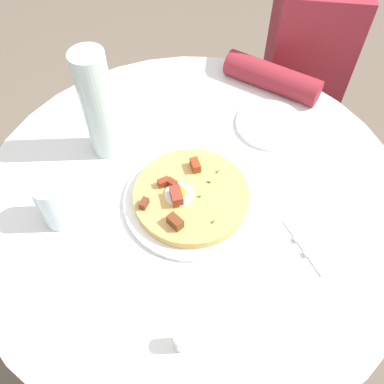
{
  "coord_description": "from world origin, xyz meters",
  "views": [
    {
      "loc": [
        0.53,
        0.07,
        1.47
      ],
      "look_at": [
        0.01,
        0.0,
        0.74
      ],
      "focal_mm": 38.89,
      "sensor_mm": 36.0,
      "label": 1
    }
  ],
  "objects_px": {
    "breakfast_pizza": "(190,195)",
    "fork": "(341,238)",
    "dining_table": "(193,231)",
    "water_glass": "(54,202)",
    "pizza_plate": "(191,200)",
    "salt_shaker": "(182,341)",
    "water_bottle": "(98,106)",
    "knife": "(331,224)",
    "person_seated": "(294,89)",
    "bread_plate": "(270,125)"
  },
  "relations": [
    {
      "from": "bread_plate",
      "to": "breakfast_pizza",
      "type": "bearing_deg",
      "value": -33.29
    },
    {
      "from": "bread_plate",
      "to": "salt_shaker",
      "type": "height_order",
      "value": "salt_shaker"
    },
    {
      "from": "bread_plate",
      "to": "salt_shaker",
      "type": "bearing_deg",
      "value": -14.04
    },
    {
      "from": "pizza_plate",
      "to": "fork",
      "type": "relative_size",
      "value": 1.64
    },
    {
      "from": "knife",
      "to": "person_seated",
      "type": "bearing_deg",
      "value": 59.81
    },
    {
      "from": "water_glass",
      "to": "water_bottle",
      "type": "relative_size",
      "value": 0.45
    },
    {
      "from": "fork",
      "to": "water_glass",
      "type": "height_order",
      "value": "water_glass"
    },
    {
      "from": "knife",
      "to": "water_bottle",
      "type": "relative_size",
      "value": 0.67
    },
    {
      "from": "fork",
      "to": "bread_plate",
      "type": "bearing_deg",
      "value": 84.16
    },
    {
      "from": "dining_table",
      "to": "salt_shaker",
      "type": "distance_m",
      "value": 0.38
    },
    {
      "from": "knife",
      "to": "water_bottle",
      "type": "distance_m",
      "value": 0.55
    },
    {
      "from": "pizza_plate",
      "to": "salt_shaker",
      "type": "bearing_deg",
      "value": 4.64
    },
    {
      "from": "breakfast_pizza",
      "to": "fork",
      "type": "xyz_separation_m",
      "value": [
        0.05,
        0.32,
        -0.02
      ]
    },
    {
      "from": "breakfast_pizza",
      "to": "knife",
      "type": "height_order",
      "value": "breakfast_pizza"
    },
    {
      "from": "person_seated",
      "to": "pizza_plate",
      "type": "bearing_deg",
      "value": -22.46
    },
    {
      "from": "dining_table",
      "to": "water_bottle",
      "type": "distance_m",
      "value": 0.39
    },
    {
      "from": "knife",
      "to": "water_glass",
      "type": "height_order",
      "value": "water_glass"
    },
    {
      "from": "bread_plate",
      "to": "salt_shaker",
      "type": "xyz_separation_m",
      "value": [
        0.56,
        -0.14,
        0.02
      ]
    },
    {
      "from": "breakfast_pizza",
      "to": "fork",
      "type": "distance_m",
      "value": 0.32
    },
    {
      "from": "water_glass",
      "to": "water_bottle",
      "type": "distance_m",
      "value": 0.23
    },
    {
      "from": "breakfast_pizza",
      "to": "salt_shaker",
      "type": "xyz_separation_m",
      "value": [
        0.3,
        0.03,
        0.0
      ]
    },
    {
      "from": "breakfast_pizza",
      "to": "knife",
      "type": "bearing_deg",
      "value": 85.88
    },
    {
      "from": "dining_table",
      "to": "water_bottle",
      "type": "bearing_deg",
      "value": -115.7
    },
    {
      "from": "fork",
      "to": "knife",
      "type": "bearing_deg",
      "value": 90.0
    },
    {
      "from": "bread_plate",
      "to": "knife",
      "type": "relative_size",
      "value": 0.95
    },
    {
      "from": "water_bottle",
      "to": "fork",
      "type": "bearing_deg",
      "value": 71.34
    },
    {
      "from": "salt_shaker",
      "to": "fork",
      "type": "bearing_deg",
      "value": 130.78
    },
    {
      "from": "water_glass",
      "to": "bread_plate",
      "type": "bearing_deg",
      "value": 127.46
    },
    {
      "from": "pizza_plate",
      "to": "water_bottle",
      "type": "relative_size",
      "value": 1.1
    },
    {
      "from": "person_seated",
      "to": "water_bottle",
      "type": "relative_size",
      "value": 4.23
    },
    {
      "from": "water_bottle",
      "to": "person_seated",
      "type": "bearing_deg",
      "value": 137.18
    },
    {
      "from": "water_glass",
      "to": "salt_shaker",
      "type": "relative_size",
      "value": 2.32
    },
    {
      "from": "person_seated",
      "to": "bread_plate",
      "type": "bearing_deg",
      "value": -14.83
    },
    {
      "from": "salt_shaker",
      "to": "water_glass",
      "type": "bearing_deg",
      "value": -127.72
    },
    {
      "from": "bread_plate",
      "to": "water_bottle",
      "type": "xyz_separation_m",
      "value": [
        0.12,
        -0.38,
        0.13
      ]
    },
    {
      "from": "fork",
      "to": "salt_shaker",
      "type": "height_order",
      "value": "salt_shaker"
    },
    {
      "from": "fork",
      "to": "salt_shaker",
      "type": "bearing_deg",
      "value": -171.67
    },
    {
      "from": "pizza_plate",
      "to": "water_bottle",
      "type": "xyz_separation_m",
      "value": [
        -0.13,
        -0.22,
        0.13
      ]
    },
    {
      "from": "dining_table",
      "to": "pizza_plate",
      "type": "height_order",
      "value": "pizza_plate"
    },
    {
      "from": "pizza_plate",
      "to": "salt_shaker",
      "type": "relative_size",
      "value": 5.72
    },
    {
      "from": "pizza_plate",
      "to": "knife",
      "type": "xyz_separation_m",
      "value": [
        0.02,
        0.3,
        0.0
      ]
    },
    {
      "from": "bread_plate",
      "to": "fork",
      "type": "distance_m",
      "value": 0.34
    },
    {
      "from": "person_seated",
      "to": "bread_plate",
      "type": "height_order",
      "value": "person_seated"
    },
    {
      "from": "pizza_plate",
      "to": "breakfast_pizza",
      "type": "relative_size",
      "value": 1.19
    },
    {
      "from": "person_seated",
      "to": "water_bottle",
      "type": "height_order",
      "value": "person_seated"
    },
    {
      "from": "person_seated",
      "to": "bread_plate",
      "type": "distance_m",
      "value": 0.47
    },
    {
      "from": "breakfast_pizza",
      "to": "fork",
      "type": "relative_size",
      "value": 1.38
    },
    {
      "from": "dining_table",
      "to": "water_glass",
      "type": "distance_m",
      "value": 0.37
    },
    {
      "from": "dining_table",
      "to": "person_seated",
      "type": "height_order",
      "value": "person_seated"
    },
    {
      "from": "dining_table",
      "to": "person_seated",
      "type": "bearing_deg",
      "value": 156.78
    }
  ]
}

